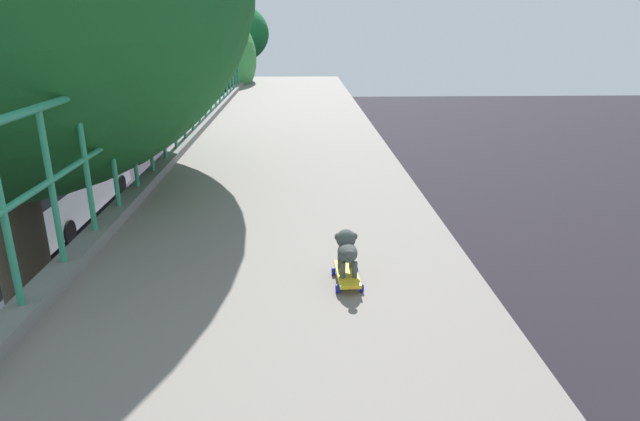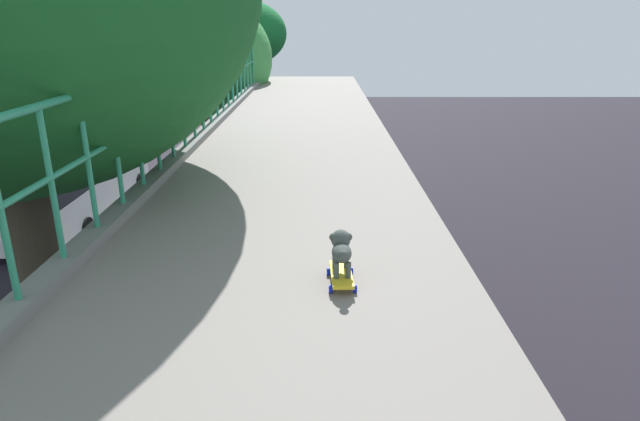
{
  "view_description": "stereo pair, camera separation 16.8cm",
  "coord_description": "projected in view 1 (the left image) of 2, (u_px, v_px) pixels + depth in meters",
  "views": [
    {
      "loc": [
        1.46,
        -2.35,
        8.02
      ],
      "look_at": [
        1.61,
        1.72,
        6.6
      ],
      "focal_mm": 30.3,
      "sensor_mm": 36.0,
      "label": 1
    },
    {
      "loc": [
        1.63,
        -2.35,
        8.02
      ],
      "look_at": [
        1.61,
        1.72,
        6.6
      ],
      "focal_mm": 30.3,
      "sensor_mm": 36.0,
      "label": 2
    }
  ],
  "objects": [
    {
      "name": "car_silver_fifth",
      "position": [
        28.0,
        339.0,
        13.16
      ],
      "size": [
        1.88,
        3.94,
        1.51
      ],
      "color": "#AFB9BA",
      "rests_on": "ground"
    },
    {
      "name": "roadside_tree_farthest",
      "position": [
        226.0,
        36.0,
        24.53
      ],
      "size": [
        3.92,
        3.92,
        9.02
      ],
      "color": "#53312C",
      "rests_on": "ground"
    },
    {
      "name": "toy_skateboard",
      "position": [
        347.0,
        275.0,
        3.75
      ],
      "size": [
        0.2,
        0.42,
        0.08
      ],
      "color": "gold",
      "rests_on": "overpass_deck"
    },
    {
      "name": "roadside_tree_far",
      "position": [
        186.0,
        61.0,
        16.15
      ],
      "size": [
        4.2,
        4.2,
        8.83
      ],
      "color": "#503C2B",
      "rests_on": "ground"
    },
    {
      "name": "overpass_deck",
      "position": [
        260.0,
        417.0,
        2.86
      ],
      "size": [
        3.05,
        32.64,
        0.51
      ],
      "color": "slate",
      "rests_on": "bridge_pier"
    },
    {
      "name": "small_dog",
      "position": [
        347.0,
        248.0,
        3.73
      ],
      "size": [
        0.16,
        0.33,
        0.28
      ],
      "color": "#434A47",
      "rests_on": "toy_skateboard"
    },
    {
      "name": "city_bus",
      "position": [
        60.0,
        179.0,
        22.66
      ],
      "size": [
        2.74,
        10.21,
        3.18
      ],
      "color": "white",
      "rests_on": "ground"
    }
  ]
}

